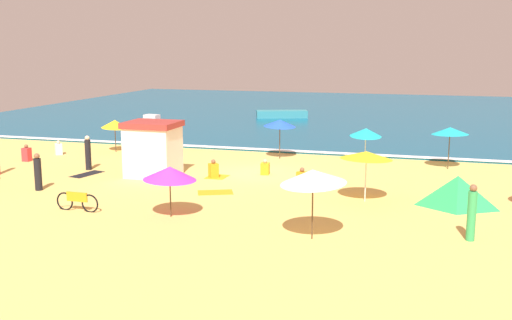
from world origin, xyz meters
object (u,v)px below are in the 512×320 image
(beachgoer_5, at_px, (27,154))
(beach_umbrella_5, at_px, (313,177))
(beach_umbrella_7, at_px, (450,131))
(beachgoer_8, at_px, (38,173))
(beach_umbrella_6, at_px, (115,124))
(beachgoer_3, at_px, (59,149))
(beachgoer_2, at_px, (88,153))
(beach_tent, at_px, (457,192))
(beachgoer_4, at_px, (302,179))
(beachgoer_7, at_px, (213,170))
(small_boat_0, at_px, (282,114))
(beach_umbrella_8, at_px, (366,132))
(beach_umbrella_4, at_px, (366,155))
(beach_umbrella_2, at_px, (280,123))
(small_boat_1, at_px, (152,128))
(lifeguard_cabana, at_px, (153,149))
(beachgoer_6, at_px, (472,213))
(beachgoer_0, at_px, (265,168))
(parked_bicycle, at_px, (77,201))
(beach_umbrella_1, at_px, (170,173))

(beachgoer_5, bearing_deg, beach_umbrella_5, -26.86)
(beach_umbrella_7, xyz_separation_m, beachgoer_8, (-17.11, -9.87, -1.17))
(beach_umbrella_6, distance_m, beachgoer_3, 3.46)
(beach_umbrella_5, bearing_deg, beachgoer_2, 149.12)
(beach_tent, bearing_deg, beachgoer_4, 166.46)
(beachgoer_2, bearing_deg, beach_umbrella_5, -30.88)
(beachgoer_4, distance_m, beachgoer_7, 4.61)
(beachgoer_7, distance_m, small_boat_0, 23.54)
(beach_umbrella_7, bearing_deg, beachgoer_2, -162.90)
(beachgoer_2, height_order, beachgoer_3, beachgoer_2)
(beach_umbrella_5, height_order, beach_umbrella_8, beach_umbrella_5)
(beach_umbrella_4, relative_size, small_boat_0, 0.65)
(beach_umbrella_2, bearing_deg, beachgoer_5, -160.53)
(beach_umbrella_2, height_order, beach_umbrella_8, beach_umbrella_2)
(beach_umbrella_8, distance_m, small_boat_1, 16.45)
(lifeguard_cabana, relative_size, beachgoer_4, 2.81)
(beachgoer_6, bearing_deg, beach_umbrella_6, 148.95)
(beachgoer_4, relative_size, small_boat_0, 0.21)
(beach_umbrella_7, distance_m, beachgoer_0, 9.57)
(small_boat_0, bearing_deg, beachgoer_3, -111.95)
(lifeguard_cabana, height_order, beachgoer_5, lifeguard_cabana)
(beach_umbrella_2, distance_m, small_boat_1, 12.28)
(beach_umbrella_8, bearing_deg, lifeguard_cabana, -146.72)
(beachgoer_5, bearing_deg, beachgoer_0, 1.47)
(beach_tent, bearing_deg, small_boat_0, 117.46)
(beachgoer_6, bearing_deg, beach_umbrella_7, 92.58)
(parked_bicycle, relative_size, beachgoer_2, 1.05)
(beach_umbrella_1, xyz_separation_m, beach_tent, (10.10, 4.22, -0.99))
(beach_umbrella_5, bearing_deg, beach_umbrella_8, 89.30)
(beach_umbrella_2, relative_size, beachgoer_8, 1.53)
(parked_bicycle, bearing_deg, beachgoer_7, 67.59)
(beach_umbrella_8, relative_size, beachgoer_5, 2.42)
(lifeguard_cabana, relative_size, beachgoer_5, 2.85)
(beach_umbrella_2, xyz_separation_m, beach_umbrella_4, (5.60, -8.07, -0.09))
(beach_umbrella_2, height_order, beachgoer_6, beach_umbrella_2)
(beach_umbrella_1, xyz_separation_m, beach_umbrella_5, (5.49, -1.09, 0.44))
(lifeguard_cabana, distance_m, beachgoer_7, 3.07)
(beach_umbrella_1, distance_m, beachgoer_0, 8.31)
(lifeguard_cabana, xyz_separation_m, beach_umbrella_8, (9.37, 6.15, 0.32))
(beach_umbrella_2, bearing_deg, beachgoer_7, -108.01)
(beach_umbrella_6, bearing_deg, beachgoer_7, -32.21)
(beach_umbrella_5, bearing_deg, beach_umbrella_6, 138.05)
(lifeguard_cabana, bearing_deg, beachgoer_6, -23.20)
(beach_umbrella_2, distance_m, beach_umbrella_6, 9.86)
(beach_umbrella_4, distance_m, small_boat_1, 21.51)
(beach_umbrella_4, xyz_separation_m, beachgoer_6, (3.83, -4.08, -0.99))
(small_boat_0, bearing_deg, beach_tent, -62.54)
(beachgoer_3, relative_size, beachgoer_7, 0.94)
(beach_umbrella_4, bearing_deg, beach_umbrella_8, 96.52)
(beach_umbrella_7, distance_m, beachgoer_7, 12.07)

